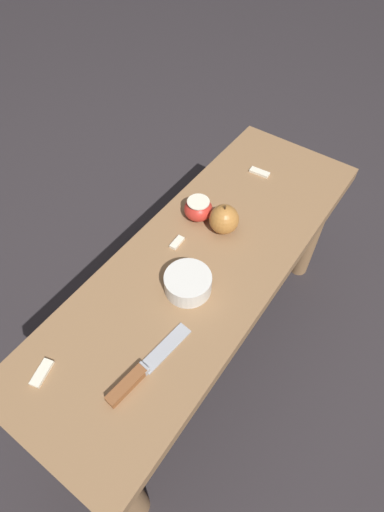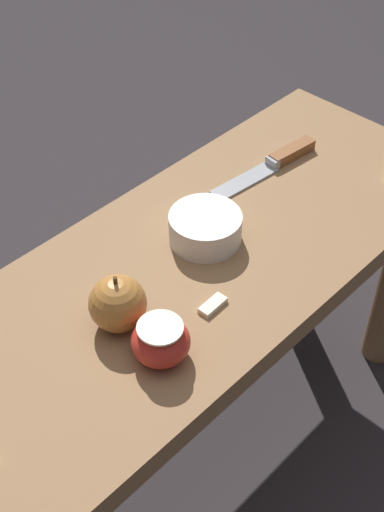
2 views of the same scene
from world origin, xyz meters
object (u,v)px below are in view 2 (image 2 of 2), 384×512
at_px(knife, 279,160).
at_px(apple_whole, 118,304).
at_px(wooden_bench, 171,323).
at_px(bowl, 205,228).
at_px(apple_cut, 161,341).

distance_m(knife, apple_whole, 0.45).
distance_m(wooden_bench, apple_whole, 0.18).
relative_size(wooden_bench, knife, 4.90).
height_order(apple_whole, bowl, apple_whole).
bearing_deg(apple_cut, apple_whole, -90.14).
bearing_deg(wooden_bench, knife, -169.37).
height_order(apple_cut, bowl, apple_cut).
bearing_deg(bowl, knife, -169.86).
bearing_deg(wooden_bench, apple_cut, 40.51).
distance_m(knife, apple_cut, 0.47).
bearing_deg(apple_cut, wooden_bench, -139.49).
height_order(wooden_bench, apple_cut, apple_cut).
xyz_separation_m(wooden_bench, apple_whole, (0.11, 0.01, 0.14)).
xyz_separation_m(apple_cut, bowl, (-0.21, -0.11, -0.01)).
height_order(knife, apple_whole, apple_whole).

